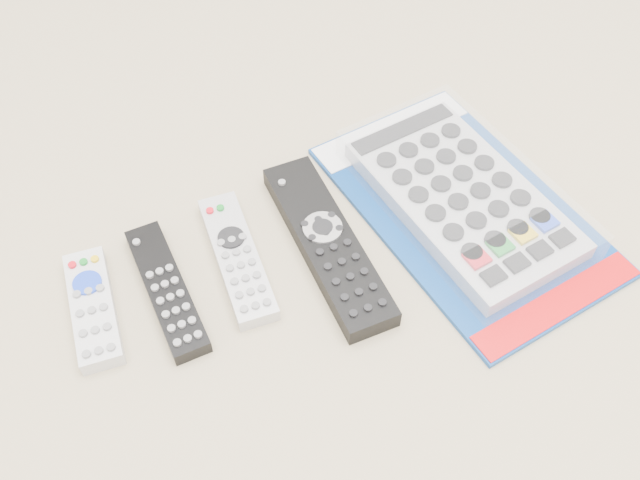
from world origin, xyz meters
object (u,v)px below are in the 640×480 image
remote_slim_black (167,290)px  remote_silver_dvd (237,258)px  remote_small_grey (93,308)px  jumbo_remote_packaged (464,197)px  remote_large_black (328,243)px

remote_slim_black → remote_silver_dvd: bearing=4.8°
remote_small_grey → remote_slim_black: remote_small_grey is taller
jumbo_remote_packaged → remote_silver_dvd: bearing=165.9°
remote_small_grey → remote_large_black: remote_large_black is taller
remote_small_grey → jumbo_remote_packaged: (0.43, -0.08, 0.01)m
remote_small_grey → jumbo_remote_packaged: bearing=0.9°
remote_small_grey → remote_slim_black: 0.08m
remote_slim_black → remote_large_black: size_ratio=0.71×
jumbo_remote_packaged → remote_small_grey: bearing=168.5°
remote_silver_dvd → remote_slim_black: bearing=-169.4°
remote_slim_black → remote_large_black: 0.19m
remote_small_grey → remote_slim_black: bearing=-1.5°
remote_small_grey → jumbo_remote_packaged: 0.44m
remote_small_grey → jumbo_remote_packaged: jumbo_remote_packaged is taller
remote_slim_black → jumbo_remote_packaged: (0.35, -0.06, 0.01)m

